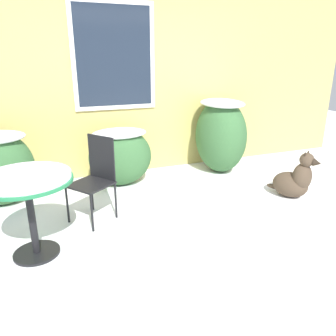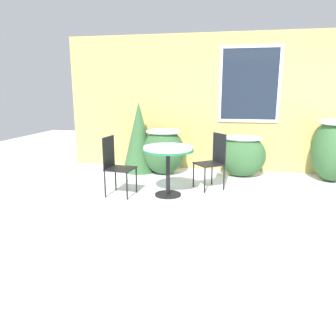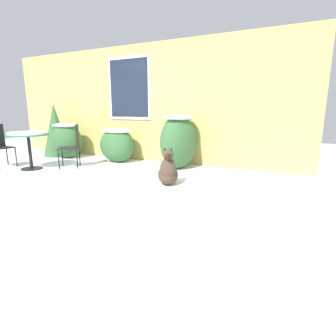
% 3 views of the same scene
% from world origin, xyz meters
% --- Properties ---
extents(ground_plane, '(16.00, 16.00, 0.00)m').
position_xyz_m(ground_plane, '(0.00, 0.00, 0.00)').
color(ground_plane, white).
extents(house_wall, '(8.00, 0.10, 2.75)m').
position_xyz_m(house_wall, '(-0.01, 2.20, 1.40)').
color(house_wall, tan).
rests_on(house_wall, ground_plane).
extents(shrub_left, '(0.82, 0.70, 0.91)m').
position_xyz_m(shrub_left, '(-1.83, 1.57, 0.49)').
color(shrub_left, '#386638').
rests_on(shrub_left, ground_plane).
extents(shrub_middle, '(0.89, 0.64, 0.81)m').
position_xyz_m(shrub_middle, '(-0.30, 1.68, 0.44)').
color(shrub_middle, '#386638').
rests_on(shrub_middle, ground_plane).
extents(shrub_right, '(0.73, 0.98, 1.14)m').
position_xyz_m(shrub_right, '(1.31, 1.68, 0.61)').
color(shrub_right, '#386638').
rests_on(shrub_right, ground_plane).
extents(evergreen_bush, '(0.70, 0.70, 1.41)m').
position_xyz_m(evergreen_bush, '(-2.37, 1.72, 0.71)').
color(evergreen_bush, '#386638').
rests_on(evergreen_bush, ground_plane).
extents(patio_table, '(0.80, 0.80, 0.79)m').
position_xyz_m(patio_table, '(-1.47, 0.22, 0.67)').
color(patio_table, black).
rests_on(patio_table, ground_plane).
extents(patio_chair_near_table, '(0.57, 0.57, 0.94)m').
position_xyz_m(patio_chair_near_table, '(-0.80, 0.77, 0.51)').
color(patio_chair_near_table, black).
rests_on(patio_chair_near_table, ground_plane).
extents(patio_chair_far_side, '(0.45, 0.45, 0.94)m').
position_xyz_m(patio_chair_far_side, '(-2.29, 0.11, 0.51)').
color(patio_chair_far_side, black).
rests_on(patio_chair_far_side, ground_plane).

